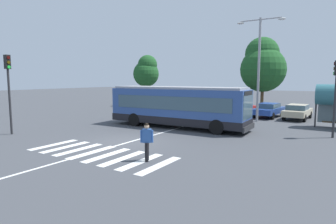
% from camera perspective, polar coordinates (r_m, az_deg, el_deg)
% --- Properties ---
extents(ground_plane, '(160.00, 160.00, 0.00)m').
position_cam_1_polar(ground_plane, '(16.98, -8.29, -5.88)').
color(ground_plane, '#424449').
extents(city_transit_bus, '(10.83, 2.95, 3.06)m').
position_cam_1_polar(city_transit_bus, '(21.50, 1.96, 1.12)').
color(city_transit_bus, black).
rests_on(city_transit_bus, ground_plane).
extents(pedestrian_crossing_street, '(0.51, 0.43, 1.72)m').
position_cam_1_polar(pedestrian_crossing_street, '(12.82, -4.24, -5.51)').
color(pedestrian_crossing_street, black).
rests_on(pedestrian_crossing_street, ground_plane).
extents(parked_car_charcoal, '(1.99, 4.56, 1.35)m').
position_cam_1_polar(parked_car_charcoal, '(31.85, 4.78, 1.43)').
color(parked_car_charcoal, black).
rests_on(parked_car_charcoal, ground_plane).
extents(parked_car_teal, '(2.31, 4.67, 1.35)m').
position_cam_1_polar(parked_car_teal, '(30.40, 8.87, 1.12)').
color(parked_car_teal, black).
rests_on(parked_car_teal, ground_plane).
extents(parked_car_red, '(2.32, 4.68, 1.35)m').
position_cam_1_polar(parked_car_red, '(29.37, 13.94, 0.81)').
color(parked_car_red, black).
rests_on(parked_car_red, ground_plane).
extents(parked_car_blue, '(2.25, 4.66, 1.35)m').
position_cam_1_polar(parked_car_blue, '(28.84, 19.42, 0.52)').
color(parked_car_blue, black).
rests_on(parked_car_blue, ground_plane).
extents(parked_car_champagne, '(2.03, 4.58, 1.35)m').
position_cam_1_polar(parked_car_champagne, '(28.34, 24.39, 0.20)').
color(parked_car_champagne, black).
rests_on(parked_car_champagne, ground_plane).
extents(traffic_light_near_corner, '(0.33, 0.32, 5.19)m').
position_cam_1_polar(traffic_light_near_corner, '(21.34, -29.16, 5.25)').
color(traffic_light_near_corner, '#28282B').
rests_on(traffic_light_near_corner, ground_plane).
extents(traffic_light_far_corner, '(0.33, 0.32, 4.76)m').
position_cam_1_polar(traffic_light_far_corner, '(20.32, 30.44, 4.40)').
color(traffic_light_far_corner, '#28282B').
rests_on(traffic_light_far_corner, ground_plane).
extents(twin_arm_street_lamp, '(3.97, 0.32, 8.68)m').
position_cam_1_polar(twin_arm_street_lamp, '(25.61, 17.68, 10.08)').
color(twin_arm_street_lamp, '#939399').
rests_on(twin_arm_street_lamp, ground_plane).
extents(background_tree_left, '(3.43, 3.43, 6.77)m').
position_cam_1_polar(background_tree_left, '(38.63, -4.31, 8.07)').
color(background_tree_left, brown).
rests_on(background_tree_left, ground_plane).
extents(background_tree_right, '(5.18, 5.18, 8.46)m').
position_cam_1_polar(background_tree_right, '(35.35, 18.35, 8.89)').
color(background_tree_right, brown).
rests_on(background_tree_right, ground_plane).
extents(crosswalk_painted_stripes, '(7.56, 2.98, 0.01)m').
position_cam_1_polar(crosswalk_painted_stripes, '(14.59, -13.46, -8.06)').
color(crosswalk_painted_stripes, silver).
rests_on(crosswalk_painted_stripes, ground_plane).
extents(lane_center_line, '(0.16, 24.00, 0.01)m').
position_cam_1_polar(lane_center_line, '(18.39, -3.74, -4.84)').
color(lane_center_line, silver).
rests_on(lane_center_line, ground_plane).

